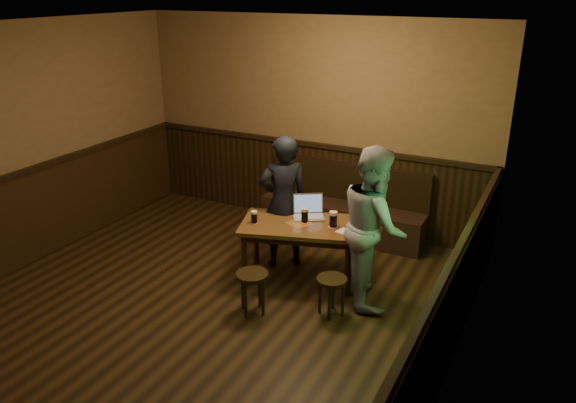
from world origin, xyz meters
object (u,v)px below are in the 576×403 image
(pint_right, at_px, (333,219))
(person_suit, at_px, (283,202))
(pint_left, at_px, (254,217))
(laptop, at_px, (309,211))
(stool_right, at_px, (332,286))
(pint_mid, at_px, (305,215))
(stool_left, at_px, (252,281))
(bench, at_px, (344,213))
(person_grey, at_px, (374,226))
(pub_table, at_px, (299,231))

(pint_right, height_order, person_suit, person_suit)
(pint_left, relative_size, laptop, 0.33)
(stool_right, distance_m, pint_mid, 0.94)
(pint_left, bearing_deg, person_suit, 74.24)
(stool_left, bearing_deg, pint_left, 118.10)
(stool_left, distance_m, pint_left, 0.82)
(bench, height_order, laptop, bench)
(bench, distance_m, stool_left, 2.21)
(pint_mid, bearing_deg, person_suit, 153.80)
(pint_left, height_order, pint_right, pint_right)
(stool_right, xyz_separation_m, pint_left, (-1.07, 0.31, 0.42))
(bench, bearing_deg, person_suit, -106.07)
(person_suit, height_order, person_grey, person_grey)
(stool_right, bearing_deg, laptop, 128.96)
(stool_left, height_order, stool_right, stool_left)
(pint_right, bearing_deg, pint_mid, -175.46)
(laptop, bearing_deg, pint_left, -166.66)
(pint_right, bearing_deg, person_suit, 167.71)
(laptop, height_order, person_suit, person_suit)
(stool_right, height_order, pint_left, pint_left)
(person_suit, bearing_deg, laptop, 141.05)
(stool_right, height_order, laptop, laptop)
(pint_left, height_order, person_grey, person_grey)
(stool_right, height_order, pint_right, pint_right)
(bench, bearing_deg, pub_table, -90.00)
(stool_right, relative_size, pint_left, 2.90)
(bench, relative_size, stool_right, 5.25)
(pint_right, relative_size, person_suit, 0.11)
(pub_table, xyz_separation_m, laptop, (0.00, 0.24, 0.15))
(stool_left, bearing_deg, stool_right, 23.58)
(pint_left, bearing_deg, pint_mid, 29.54)
(stool_right, relative_size, laptop, 0.95)
(pint_left, bearing_deg, pub_table, 25.71)
(bench, bearing_deg, stool_left, -92.89)
(bench, height_order, stool_right, bench)
(stool_right, xyz_separation_m, pint_right, (-0.26, 0.62, 0.44))
(pub_table, bearing_deg, person_suit, 126.46)
(pint_right, bearing_deg, stool_right, -67.48)
(pint_right, height_order, laptop, laptop)
(pint_left, xyz_separation_m, person_suit, (0.13, 0.45, 0.04))
(pub_table, height_order, stool_right, pub_table)
(pint_right, bearing_deg, pub_table, -166.95)
(pub_table, xyz_separation_m, pint_right, (0.37, 0.08, 0.18))
(pint_left, relative_size, person_grey, 0.09)
(pub_table, xyz_separation_m, stool_right, (0.62, -0.53, -0.26))
(bench, relative_size, person_suit, 1.38)
(bench, distance_m, person_suit, 1.26)
(pub_table, relative_size, pint_left, 9.95)
(stool_left, relative_size, pint_mid, 2.70)
(stool_right, bearing_deg, stool_left, -156.42)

